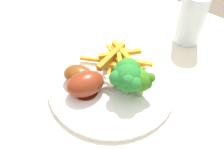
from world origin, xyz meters
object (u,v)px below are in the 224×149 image
Objects in this scene: chicken_drumstick_near at (81,75)px; dinner_plate at (112,82)px; broccoli_floret_front at (127,71)px; water_glass at (191,19)px; broccoli_floret_back at (142,82)px; chicken_drumstick_far at (87,83)px; broccoli_floret_middle at (129,78)px; carrot_fries_pile at (119,60)px; fork at (5,14)px; dining_table at (112,91)px.

dinner_plate is at bearing -135.35° from chicken_drumstick_near.
broccoli_floret_front is 0.24m from water_glass.
broccoli_floret_back is 0.11m from chicken_drumstick_far.
broccoli_floret_back is 0.13m from chicken_drumstick_near.
chicken_drumstick_far reaches higher than chicken_drumstick_near.
broccoli_floret_middle is (-0.05, 0.00, 0.05)m from dinner_plate.
broccoli_floret_middle is 0.49× the size of carrot_fries_pile.
fork is (0.47, 0.02, -0.06)m from broccoli_floret_front.
dining_table is 8.03× the size of water_glass.
dinner_plate is at bearing -3.47° from broccoli_floret_middle.
chicken_drumstick_near reaches higher than fork.
dining_table is at bearing -29.23° from broccoli_floret_front.
carrot_fries_pile reaches higher than fork.
dinner_plate is 1.86× the size of carrot_fries_pile.
broccoli_floret_middle reaches higher than carrot_fries_pile.
chicken_drumstick_near is at bearing -15.62° from chicken_drumstick_far.
broccoli_floret_back is at bearing 42.08° from fork.
broccoli_floret_middle reaches higher than broccoli_floret_back.
broccoli_floret_middle is at bearing 32.86° from broccoli_floret_back.
carrot_fries_pile is (-0.03, 0.01, 0.15)m from dining_table.
broccoli_floret_middle reaches higher than dining_table.
dining_table is 0.21m from broccoli_floret_middle.
water_glass reaches higher than broccoli_floret_middle.
dining_table is at bearing -87.86° from chicken_drumstick_near.
water_glass is (-0.06, -0.21, 0.04)m from carrot_fries_pile.
water_glass is (-0.09, -0.20, 0.18)m from dining_table.
dinner_plate is at bearing 41.06° from fork.
carrot_fries_pile is (0.02, -0.04, 0.03)m from dinner_plate.
chicken_drumstick_far is at bearing 164.38° from chicken_drumstick_near.
dinner_plate is 0.44m from fork.
carrot_fries_pile is at bearing -35.67° from broccoli_floret_middle.
broccoli_floret_middle is at bearing 148.96° from dining_table.
broccoli_floret_back is (-0.07, -0.01, 0.05)m from dinner_plate.
broccoli_floret_front reaches higher than chicken_drumstick_near.
chicken_drumstick_near is at bearing 26.51° from broccoli_floret_back.
broccoli_floret_front is 0.48m from fork.
water_glass is at bearing -100.98° from chicken_drumstick_far.
dining_table is 16.93× the size of broccoli_floret_back.
broccoli_floret_middle is 0.64× the size of chicken_drumstick_near.
carrot_fries_pile is at bearing 73.97° from water_glass.
fork is (0.42, -0.04, -0.03)m from chicken_drumstick_far.
dinner_plate is at bearing 112.55° from carrot_fries_pile.
dining_table is 0.41m from fork.
broccoli_floret_back is 0.33× the size of fork.
dining_table is at bearing -47.68° from dinner_plate.
dining_table is 0.21m from broccoli_floret_back.
water_glass is at bearing -88.60° from broccoli_floret_middle.
broccoli_floret_front and broccoli_floret_middle have the same top height.
broccoli_floret_middle reaches higher than chicken_drumstick_near.
carrot_fries_pile is 1.14× the size of water_glass.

